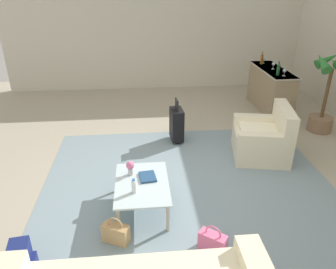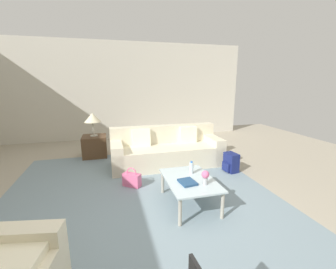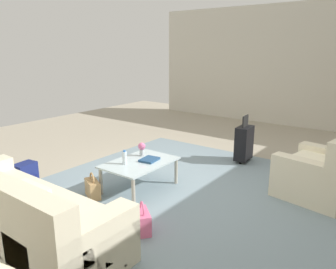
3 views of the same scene
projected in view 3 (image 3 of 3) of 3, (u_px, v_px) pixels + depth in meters
name	position (u px, v px, depth m)	size (l,w,h in m)	color
ground_plane	(184.00, 188.00, 4.79)	(12.00, 12.00, 0.00)	#A89E89
wall_left	(296.00, 66.00, 8.31)	(0.12, 8.00, 3.10)	beige
area_rug	(171.00, 207.00, 4.21)	(5.20, 4.40, 0.01)	gray
couch	(17.00, 217.00, 3.36)	(0.88, 2.45, 0.86)	beige
armchair	(323.00, 176.00, 4.43)	(1.13, 1.06, 0.91)	beige
coffee_table	(140.00, 165.00, 4.67)	(1.04, 0.71, 0.42)	silver
water_bottle	(125.00, 158.00, 4.54)	(0.06, 0.06, 0.20)	silver
coffee_table_book	(149.00, 160.00, 4.71)	(0.26, 0.21, 0.03)	navy
flower_vase	(142.00, 148.00, 4.89)	(0.11, 0.11, 0.21)	#B2B7BC
suitcase_black	(244.00, 143.00, 5.82)	(0.41, 0.25, 0.85)	black
handbag_pink	(143.00, 221.00, 3.62)	(0.31, 0.34, 0.36)	pink
handbag_tan	(93.00, 188.00, 4.46)	(0.27, 0.35, 0.36)	tan
backpack_navy	(26.00, 177.00, 4.69)	(0.32, 0.28, 0.40)	navy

